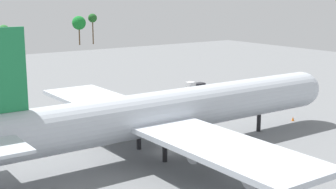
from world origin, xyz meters
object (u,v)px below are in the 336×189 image
object	(u,v)px
catering_truck	(19,141)
safety_cone_nose	(293,119)
cargo_airplane	(166,112)
pushback_tractor	(195,86)

from	to	relation	value
catering_truck	safety_cone_nose	size ratio (longest dim) A/B	6.91
cargo_airplane	pushback_tractor	world-z (taller)	cargo_airplane
catering_truck	pushback_tractor	bearing A→B (deg)	21.35
cargo_airplane	catering_truck	world-z (taller)	cargo_airplane
cargo_airplane	catering_truck	bearing A→B (deg)	139.33
pushback_tractor	catering_truck	bearing A→B (deg)	-158.65
pushback_tractor	safety_cone_nose	world-z (taller)	pushback_tractor
pushback_tractor	catering_truck	xyz separation A→B (m)	(-49.50, -19.34, -0.11)
pushback_tractor	catering_truck	size ratio (longest dim) A/B	1.00
safety_cone_nose	cargo_airplane	bearing A→B (deg)	-177.55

